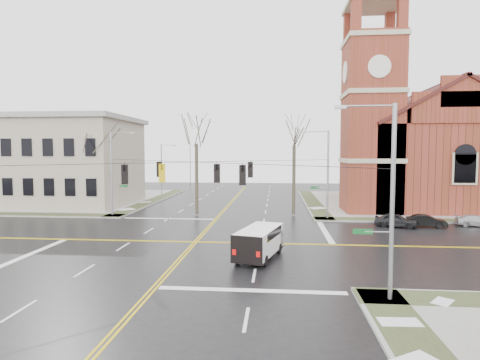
# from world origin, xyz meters

# --- Properties ---
(ground) EXTENTS (120.00, 120.00, 0.00)m
(ground) POSITION_xyz_m (0.00, 0.00, 0.00)
(ground) COLOR black
(ground) RESTS_ON ground
(sidewalks) EXTENTS (80.00, 80.00, 0.17)m
(sidewalks) POSITION_xyz_m (0.00, 0.00, 0.08)
(sidewalks) COLOR gray
(sidewalks) RESTS_ON ground
(road_markings) EXTENTS (100.00, 100.00, 0.01)m
(road_markings) POSITION_xyz_m (0.00, 0.00, 0.01)
(road_markings) COLOR gold
(road_markings) RESTS_ON ground
(church) EXTENTS (24.28, 27.48, 27.50)m
(church) POSITION_xyz_m (24.76, 24.78, 8.43)
(church) COLOR brown
(church) RESTS_ON ground
(civic_building_a) EXTENTS (18.00, 14.00, 11.00)m
(civic_building_a) POSITION_xyz_m (-22.00, 20.00, 5.50)
(civic_building_a) COLOR gray
(civic_building_a) RESTS_ON ground
(signal_pole_ne) EXTENTS (2.75, 0.22, 9.00)m
(signal_pole_ne) POSITION_xyz_m (11.32, 11.50, 4.95)
(signal_pole_ne) COLOR gray
(signal_pole_ne) RESTS_ON ground
(signal_pole_nw) EXTENTS (2.75, 0.22, 9.00)m
(signal_pole_nw) POSITION_xyz_m (-11.32, 11.50, 4.95)
(signal_pole_nw) COLOR gray
(signal_pole_nw) RESTS_ON ground
(signal_pole_se) EXTENTS (2.75, 0.22, 9.00)m
(signal_pole_se) POSITION_xyz_m (11.32, -11.50, 4.95)
(signal_pole_se) COLOR gray
(signal_pole_se) RESTS_ON ground
(span_wires) EXTENTS (23.02, 23.02, 0.03)m
(span_wires) POSITION_xyz_m (0.00, 0.00, 6.20)
(span_wires) COLOR black
(span_wires) RESTS_ON ground
(traffic_signals) EXTENTS (8.21, 8.26, 1.30)m
(traffic_signals) POSITION_xyz_m (-0.00, -0.67, 5.45)
(traffic_signals) COLOR black
(traffic_signals) RESTS_ON ground
(streetlight_north_a) EXTENTS (2.30, 0.20, 8.00)m
(streetlight_north_a) POSITION_xyz_m (-10.65, 28.00, 4.47)
(streetlight_north_a) COLOR gray
(streetlight_north_a) RESTS_ON ground
(streetlight_north_b) EXTENTS (2.30, 0.20, 8.00)m
(streetlight_north_b) POSITION_xyz_m (-10.65, 48.00, 4.47)
(streetlight_north_b) COLOR gray
(streetlight_north_b) RESTS_ON ground
(cargo_van) EXTENTS (3.29, 5.53, 1.98)m
(cargo_van) POSITION_xyz_m (5.18, -4.12, 1.17)
(cargo_van) COLOR white
(cargo_van) RESTS_ON ground
(parked_car_a) EXTENTS (4.07, 2.57, 1.29)m
(parked_car_a) POSITION_xyz_m (17.31, 7.77, 0.64)
(parked_car_a) COLOR black
(parked_car_a) RESTS_ON ground
(parked_car_b) EXTENTS (3.72, 1.99, 1.16)m
(parked_car_b) POSITION_xyz_m (20.12, 8.00, 0.58)
(parked_car_b) COLOR black
(parked_car_b) RESTS_ON ground
(parked_car_c) EXTENTS (3.78, 1.99, 1.05)m
(parked_car_c) POSITION_xyz_m (24.95, 8.89, 0.52)
(parked_car_c) COLOR #BDBDC0
(parked_car_c) RESTS_ON ground
(tree_nw_far) EXTENTS (4.00, 4.00, 10.26)m
(tree_nw_far) POSITION_xyz_m (-14.29, 14.16, 7.44)
(tree_nw_far) COLOR #3A3124
(tree_nw_far) RESTS_ON ground
(tree_nw_near) EXTENTS (4.00, 4.00, 11.61)m
(tree_nw_near) POSITION_xyz_m (-2.50, 13.08, 8.40)
(tree_nw_near) COLOR #3A3124
(tree_nw_near) RESTS_ON ground
(tree_ne) EXTENTS (4.00, 4.00, 11.32)m
(tree_ne) POSITION_xyz_m (8.13, 13.75, 8.19)
(tree_ne) COLOR #3A3124
(tree_ne) RESTS_ON ground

